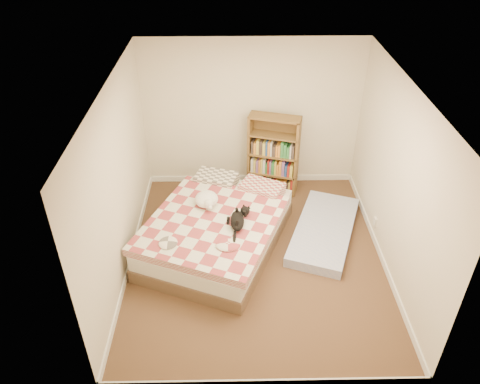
{
  "coord_description": "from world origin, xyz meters",
  "views": [
    {
      "loc": [
        -0.31,
        -4.9,
        4.46
      ],
      "look_at": [
        -0.22,
        0.3,
        0.91
      ],
      "focal_mm": 35.0,
      "sensor_mm": 36.0,
      "label": 1
    }
  ],
  "objects_px": {
    "bed": "(217,228)",
    "bookshelf": "(273,163)",
    "white_dog": "(207,199)",
    "floor_mattress": "(324,231)",
    "black_cat": "(237,219)"
  },
  "relations": [
    {
      "from": "black_cat",
      "to": "white_dog",
      "type": "bearing_deg",
      "value": 162.79
    },
    {
      "from": "bookshelf",
      "to": "white_dog",
      "type": "relative_size",
      "value": 2.81
    },
    {
      "from": "bookshelf",
      "to": "floor_mattress",
      "type": "xyz_separation_m",
      "value": [
        0.68,
        -1.25,
        -0.44
      ]
    },
    {
      "from": "bed",
      "to": "white_dog",
      "type": "relative_size",
      "value": 5.57
    },
    {
      "from": "floor_mattress",
      "to": "black_cat",
      "type": "relative_size",
      "value": 2.43
    },
    {
      "from": "bed",
      "to": "floor_mattress",
      "type": "xyz_separation_m",
      "value": [
        1.57,
        0.15,
        -0.2
      ]
    },
    {
      "from": "bookshelf",
      "to": "floor_mattress",
      "type": "height_order",
      "value": "bookshelf"
    },
    {
      "from": "bookshelf",
      "to": "white_dog",
      "type": "distance_m",
      "value": 1.59
    },
    {
      "from": "black_cat",
      "to": "white_dog",
      "type": "distance_m",
      "value": 0.61
    },
    {
      "from": "bed",
      "to": "black_cat",
      "type": "distance_m",
      "value": 0.5
    },
    {
      "from": "bed",
      "to": "white_dog",
      "type": "xyz_separation_m",
      "value": [
        -0.14,
        0.19,
        0.36
      ]
    },
    {
      "from": "bed",
      "to": "bookshelf",
      "type": "xyz_separation_m",
      "value": [
        0.89,
        1.4,
        0.24
      ]
    },
    {
      "from": "bookshelf",
      "to": "black_cat",
      "type": "xyz_separation_m",
      "value": [
        -0.6,
        -1.64,
        0.1
      ]
    },
    {
      "from": "bookshelf",
      "to": "bed",
      "type": "bearing_deg",
      "value": -105.87
    },
    {
      "from": "bookshelf",
      "to": "black_cat",
      "type": "height_order",
      "value": "bookshelf"
    }
  ]
}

